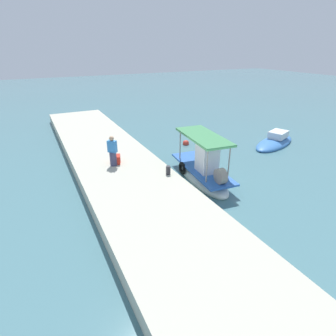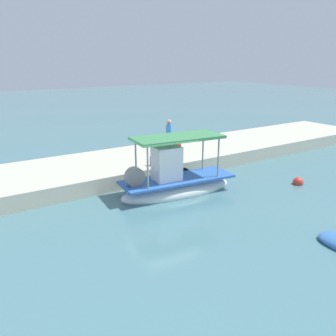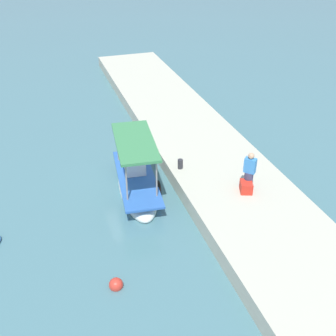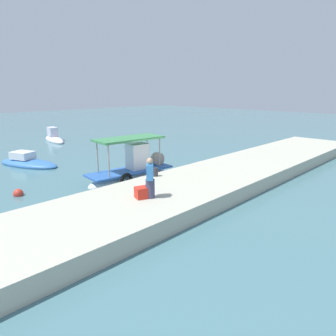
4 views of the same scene
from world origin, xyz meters
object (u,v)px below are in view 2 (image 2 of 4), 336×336
at_px(fisherman_near_bollard, 169,136).
at_px(marker_buoy, 298,182).
at_px(cargo_crate, 175,146).
at_px(main_fishing_boat, 175,182).
at_px(mooring_bollard, 152,161).

distance_m(fisherman_near_bollard, marker_buoy, 7.26).
relative_size(fisherman_near_bollard, cargo_crate, 2.78).
distance_m(cargo_crate, marker_buoy, 6.90).
xyz_separation_m(fisherman_near_bollard, cargo_crate, (-0.23, 0.21, -0.54)).
bearing_deg(cargo_crate, fisherman_near_bollard, -41.87).
xyz_separation_m(main_fishing_boat, cargo_crate, (-2.74, -4.09, 0.46)).
bearing_deg(mooring_bollard, fisherman_near_bollard, -137.67).
bearing_deg(main_fishing_boat, mooring_bollard, -92.34).
bearing_deg(cargo_crate, mooring_bollard, 37.04).
bearing_deg(fisherman_near_bollard, cargo_crate, 138.13).
bearing_deg(main_fishing_boat, cargo_crate, -123.84).
bearing_deg(marker_buoy, cargo_crate, -66.02).
xyz_separation_m(fisherman_near_bollard, marker_buoy, (-3.01, 6.46, -1.41)).
xyz_separation_m(cargo_crate, marker_buoy, (-2.78, 6.25, -0.87)).
xyz_separation_m(mooring_bollard, cargo_crate, (-2.65, -2.00, 0.01)).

